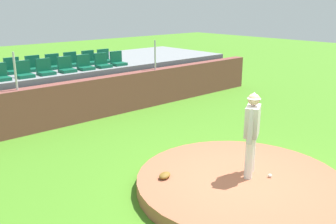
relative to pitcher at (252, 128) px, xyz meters
The scene contains 22 objects.
ground_plane 1.29m from the pitcher, behind, with size 60.00×60.00×0.00m, color #488522.
pitchers_mound 1.16m from the pitcher, behind, with size 4.19×4.19×0.26m, color #A86043.
pitcher is the anchor object (origin of this frame).
baseball 1.05m from the pitcher, 61.03° to the right, with size 0.07×0.07×0.07m, color white.
fielding_glove 1.98m from the pitcher, 143.57° to the left, with size 0.30×0.20×0.11m, color brown.
brick_barrier 6.31m from the pitcher, 92.25° to the left, with size 15.92×0.40×1.32m, color brown.
fence_post_left 6.69m from the pitcher, 109.71° to the left, with size 0.06×0.06×1.05m, color silver.
fence_post_right 6.89m from the pitcher, 66.19° to the left, with size 0.06×0.06×1.05m, color silver.
bleacher_platform 8.83m from the pitcher, 91.60° to the left, with size 14.74×4.13×1.45m, color gray.
stadium_chair_0 7.65m from the pitcher, 107.89° to the left, with size 0.48×0.44×0.50m.
stadium_chair_1 7.46m from the pitcher, 102.73° to the left, with size 0.48×0.44×0.50m.
stadium_chair_2 7.36m from the pitcher, 97.45° to the left, with size 0.48×0.44×0.50m.
stadium_chair_3 7.27m from the pitcher, 91.83° to the left, with size 0.48×0.44×0.50m.
stadium_chair_4 7.28m from the pitcher, 86.37° to the left, with size 0.48×0.44×0.50m.
stadium_chair_5 7.34m from the pitcher, 80.96° to the left, with size 0.48×0.44×0.50m.
stadium_chair_6 7.52m from the pitcher, 75.92° to the left, with size 0.48×0.44×0.50m.
stadium_chair_8 8.36m from the pitcher, 101.20° to the left, with size 0.48×0.44×0.50m.
stadium_chair_9 8.26m from the pitcher, 96.44° to the left, with size 0.48×0.44×0.50m.
stadium_chair_10 8.16m from the pitcher, 91.73° to the left, with size 0.48×0.44×0.50m.
stadium_chair_11 8.22m from the pitcher, 86.76° to the left, with size 0.48×0.44×0.50m.
stadium_chair_12 8.25m from the pitcher, 81.84° to the left, with size 0.48×0.44×0.50m.
stadium_chair_13 8.37m from the pitcher, 77.37° to the left, with size 0.48×0.44×0.50m.
Camera 1 is at (-5.67, -4.14, 3.65)m, focal length 40.05 mm.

